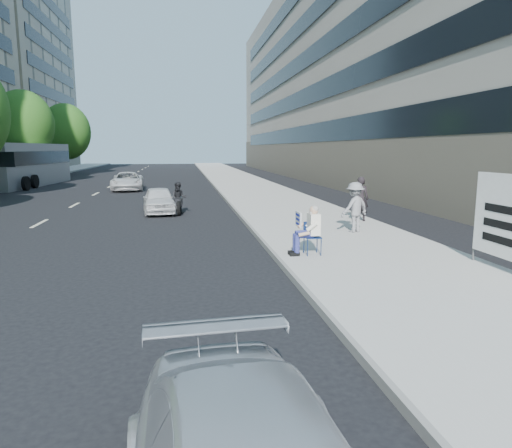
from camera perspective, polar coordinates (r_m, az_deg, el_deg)
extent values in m
plane|color=black|center=(11.17, -4.12, -5.67)|extent=(160.00, 160.00, 0.00)
cube|color=#AAA69F|center=(31.27, -0.07, 4.21)|extent=(5.00, 120.00, 0.15)
cube|color=#9D9587|center=(46.89, 14.12, 17.83)|extent=(14.00, 70.00, 20.00)
cylinder|color=#382616|center=(42.73, -26.74, 6.51)|extent=(0.30, 0.30, 2.97)
ellipsoid|color=#1E5316|center=(42.75, -27.08, 11.06)|extent=(4.80, 4.80, 5.52)
cylinder|color=#382616|center=(56.24, -22.47, 7.07)|extent=(0.30, 0.30, 2.62)
ellipsoid|color=#1E5316|center=(56.25, -22.70, 10.60)|extent=(5.40, 5.40, 6.21)
cylinder|color=navy|center=(11.84, 6.47, -2.97)|extent=(0.02, 0.02, 0.45)
cylinder|color=navy|center=(11.94, 8.13, -2.90)|extent=(0.02, 0.02, 0.45)
cylinder|color=navy|center=(12.18, 6.01, -2.61)|extent=(0.02, 0.02, 0.45)
cylinder|color=navy|center=(12.28, 7.64, -2.55)|extent=(0.02, 0.02, 0.45)
cube|color=navy|center=(12.01, 7.09, -1.64)|extent=(0.40, 0.40, 0.03)
cube|color=navy|center=(12.16, 6.85, -0.61)|extent=(0.40, 0.02, 0.40)
cylinder|color=navy|center=(11.84, 6.21, -1.36)|extent=(0.44, 0.17, 0.17)
cylinder|color=navy|center=(11.83, 5.16, -2.49)|extent=(0.14, 0.14, 0.46)
cube|color=black|center=(11.87, 4.86, -3.77)|extent=(0.26, 0.11, 0.10)
cylinder|color=navy|center=(12.03, 5.96, -1.19)|extent=(0.44, 0.17, 0.17)
cylinder|color=navy|center=(12.02, 4.92, -2.30)|extent=(0.14, 0.14, 0.46)
cube|color=black|center=(12.06, 4.63, -3.56)|extent=(0.26, 0.11, 0.10)
cube|color=silver|center=(11.96, 7.21, -0.01)|extent=(0.26, 0.42, 0.56)
sphere|color=tan|center=(11.90, 7.25, 1.75)|extent=(0.23, 0.23, 0.23)
ellipsoid|color=gray|center=(11.90, 7.34, 1.89)|extent=(0.22, 0.24, 0.19)
ellipsoid|color=gray|center=(11.89, 6.87, 1.41)|extent=(0.10, 0.14, 0.13)
cylinder|color=silver|center=(11.70, 6.97, -0.36)|extent=(0.30, 0.10, 0.25)
cylinder|color=tan|center=(11.68, 6.01, -1.26)|extent=(0.29, 0.09, 0.14)
cylinder|color=silver|center=(12.18, 6.55, 0.27)|extent=(0.26, 0.20, 0.32)
cylinder|color=tan|center=(12.30, 5.79, -0.10)|extent=(0.30, 0.21, 0.18)
cube|color=white|center=(12.40, 5.31, 0.59)|extent=(0.03, 0.55, 0.40)
imported|color=gray|center=(15.47, 12.23, 2.06)|extent=(1.23, 0.99, 1.66)
imported|color=black|center=(17.96, 12.90, 3.10)|extent=(0.74, 0.64, 1.70)
cylinder|color=#4C4C4C|center=(12.46, 25.83, 0.85)|extent=(0.06, 0.06, 2.20)
cube|color=black|center=(11.60, 28.56, 1.57)|extent=(0.01, 1.30, 0.18)
cube|color=black|center=(11.64, 28.43, -0.14)|extent=(0.01, 1.30, 0.18)
cube|color=black|center=(11.70, 28.30, -1.83)|extent=(0.01, 1.30, 0.18)
imported|color=silver|center=(21.28, -12.02, 2.96)|extent=(1.72, 3.58, 1.18)
imported|color=silver|center=(33.53, -15.77, 5.18)|extent=(2.41, 4.71, 1.27)
cylinder|color=black|center=(20.21, -9.61, 1.93)|extent=(0.17, 0.65, 0.64)
cylinder|color=black|center=(21.60, -9.59, 2.41)|extent=(0.17, 0.65, 0.64)
cube|color=black|center=(20.88, -9.61, 2.80)|extent=(0.35, 1.22, 0.35)
imported|color=black|center=(20.76, -9.63, 3.22)|extent=(0.74, 0.60, 1.42)
cube|color=slate|center=(40.44, -26.72, 6.63)|extent=(3.71, 12.19, 3.30)
cube|color=black|center=(40.83, -28.49, 7.29)|extent=(1.23, 11.45, 1.00)
cube|color=black|center=(40.07, -25.04, 7.52)|extent=(1.23, 11.45, 1.00)
cylinder|color=black|center=(35.84, -26.81, 4.55)|extent=(0.35, 1.02, 1.00)
cylinder|color=black|center=(37.74, -25.91, 4.81)|extent=(0.35, 1.02, 1.00)
cylinder|color=black|center=(44.20, -26.82, 5.28)|extent=(0.35, 1.02, 1.00)
cylinder|color=black|center=(43.51, -23.67, 5.45)|extent=(0.35, 1.02, 1.00)
cylinder|color=black|center=(45.63, -26.26, 5.42)|extent=(0.35, 1.02, 1.00)
cylinder|color=black|center=(44.97, -23.20, 5.58)|extent=(0.35, 1.02, 1.00)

